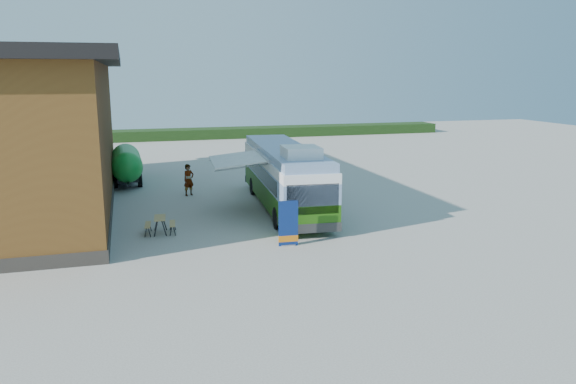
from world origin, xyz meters
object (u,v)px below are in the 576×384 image
object	(u,v)px
picnic_table	(160,221)
person_a	(189,180)
bus	(285,175)
person_b	(267,183)
banner	(288,228)
slurry_tanker	(126,163)

from	to	relation	value
picnic_table	person_a	xyz separation A→B (m)	(1.99, 7.22, 0.34)
bus	person_b	world-z (taller)	bus
banner	picnic_table	size ratio (longest dim) A/B	1.36
slurry_tanker	banner	bearing A→B (deg)	-69.05
person_a	slurry_tanker	xyz separation A→B (m)	(-3.22, 4.37, 0.41)
person_a	person_b	xyz separation A→B (m)	(3.84, -2.21, 0.06)
person_a	slurry_tanker	world-z (taller)	slurry_tanker
person_a	bus	bearing A→B (deg)	-71.72
banner	picnic_table	bearing A→B (deg)	150.46
banner	person_a	size ratio (longest dim) A/B	1.04
person_a	banner	bearing A→B (deg)	-102.38
bus	picnic_table	world-z (taller)	bus
picnic_table	person_b	world-z (taller)	person_b
banner	bus	bearing A→B (deg)	79.75
bus	person_b	bearing A→B (deg)	105.77
bus	person_b	size ratio (longest dim) A/B	6.26
bus	person_a	distance (m)	6.05
banner	person_a	bearing A→B (deg)	108.72
bus	banner	world-z (taller)	bus
bus	picnic_table	bearing A→B (deg)	-150.13
banner	slurry_tanker	size ratio (longest dim) A/B	0.30
banner	slurry_tanker	bearing A→B (deg)	116.07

